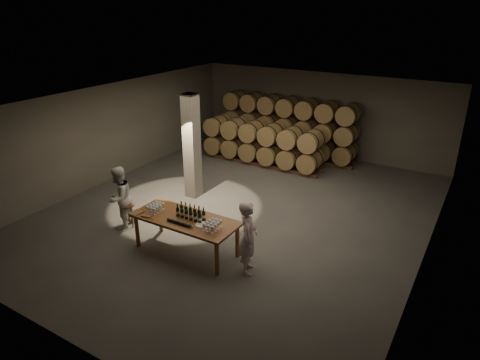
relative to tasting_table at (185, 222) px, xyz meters
The scene contains 15 objects.
room 3.34m from the tasting_table, 123.69° to the left, with size 12.00×12.00×12.00m.
tasting_table is the anchor object (origin of this frame).
barrel_stack_back 7.77m from the tasting_table, 97.11° to the left, with size 5.48×0.95×2.31m.
barrel_stack_front 6.44m from the tasting_table, 102.09° to the left, with size 4.70×0.95×1.57m.
bottle_cluster 0.26m from the tasting_table, 32.44° to the left, with size 0.73×0.23×0.34m.
lying_bottles 0.35m from the tasting_table, 77.57° to the right, with size 0.73×0.07×0.07m.
glass_cluster_left 0.89m from the tasting_table, behind, with size 0.31×0.42×0.18m.
glass_cluster_right 0.89m from the tasting_table, ahead, with size 0.31×0.42×0.19m.
plate 0.55m from the tasting_table, ahead, with size 0.30×0.30×0.02m, color white.
notebook_near 0.93m from the tasting_table, 156.01° to the right, with size 0.24×0.19×0.03m, color brown.
notebook_corner 1.25m from the tasting_table, 160.83° to the right, with size 0.24×0.31×0.03m, color brown.
pen 0.79m from the tasting_table, 144.69° to the right, with size 0.01×0.01×0.13m, color black.
stool 2.12m from the tasting_table, behind, with size 0.39×0.39×0.66m.
person_man 1.69m from the tasting_table, ahead, with size 0.63×0.41×1.73m, color silver.
person_woman 2.27m from the tasting_table, behind, with size 0.83×0.64×1.70m, color silver.
Camera 1 is at (5.73, -9.50, 5.62)m, focal length 32.00 mm.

